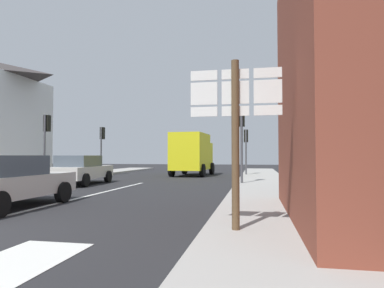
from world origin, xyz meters
The scene contains 12 objects.
ground_plane centered at (0.00, 10.00, 0.00)m, with size 80.00×80.00×0.00m, color #232326.
sidewalk_right centered at (6.34, 8.00, 0.07)m, with size 2.66×44.00×0.14m, color #9E9B96.
lane_centre_stripe centered at (0.00, 6.00, 0.01)m, with size 0.16×12.00×0.01m, color silver.
lane_turn_arrow centered at (2.75, -1.00, 0.01)m, with size 1.20×2.20×0.01m, color silver.
sedan_near centered at (-0.84, 3.09, 0.76)m, with size 1.97×4.20×1.47m.
sedan_far centered at (-2.77, 10.58, 0.76)m, with size 2.11×4.27×1.47m.
delivery_truck centered at (1.40, 18.98, 1.65)m, with size 2.73×5.12×3.05m.
route_sign_post centered at (5.62, 1.04, 2.00)m, with size 1.66×0.14×3.20m.
traffic_light_near_left centered at (-5.31, 11.40, 2.73)m, with size 0.30×0.49×3.69m.
traffic_light_far_left centered at (-5.31, 18.16, 2.66)m, with size 0.30×0.49×3.59m.
traffic_light_near_right centered at (5.31, 11.49, 2.81)m, with size 0.30×0.49×3.80m.
traffic_light_far_right centered at (5.31, 18.95, 2.46)m, with size 0.30×0.49×3.32m.
Camera 1 is at (5.97, -5.04, 1.47)m, focal length 31.24 mm.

